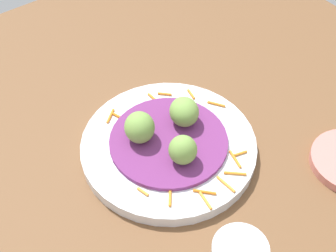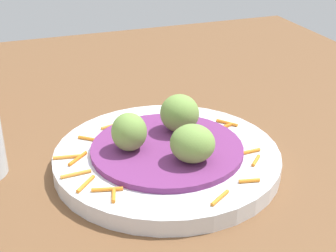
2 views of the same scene
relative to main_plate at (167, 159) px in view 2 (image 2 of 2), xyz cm
name	(u,v)px [view 2 (image 2 of 2)]	position (x,y,z in cm)	size (l,w,h in cm)	color
table_surface	(119,167)	(-3.20, -5.03, -1.99)	(110.00, 110.00, 2.00)	brown
main_plate	(167,159)	(0.00, 0.00, 0.00)	(26.44, 26.44, 1.97)	silver
cabbage_bed	(167,149)	(0.00, 0.00, 1.34)	(17.77, 17.77, 0.71)	#702D6B
carrot_garnish	(150,160)	(1.61, -2.55, 1.19)	(20.57, 23.65, 0.40)	orange
guac_scoop_left	(129,132)	(-0.75, -4.27, 3.92)	(4.05, 4.06, 4.45)	#759E47
guac_scoop_center	(193,144)	(4.07, 1.48, 3.83)	(4.94, 4.44, 4.28)	#759E47
guac_scoop_right	(179,113)	(-3.32, 2.78, 4.04)	(4.47, 4.76, 4.69)	#759E47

